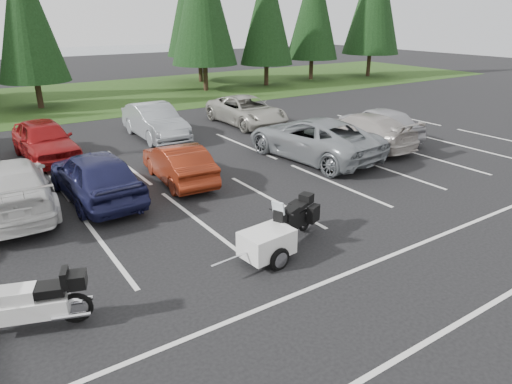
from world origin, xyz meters
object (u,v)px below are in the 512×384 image
object	(u,v)px
car_near_4	(95,175)
cargo_trailer	(267,246)
car_far_2	(45,140)
touring_motorcycle	(25,297)
car_near_5	(178,163)
car_near_8	(379,123)
car_far_4	(247,111)
car_near_7	(361,130)
car_far_3	(155,122)
car_near_6	(313,138)
car_near_3	(9,187)
adventure_motorcycle	(292,217)

from	to	relation	value
car_near_4	cargo_trailer	size ratio (longest dim) A/B	2.73
car_far_2	touring_motorcycle	world-z (taller)	car_far_2
car_near_5	cargo_trailer	xyz separation A→B (m)	(-0.65, -6.31, -0.27)
car_near_8	car_far_4	distance (m)	6.98
car_near_7	car_far_4	bearing A→B (deg)	-77.02
car_near_8	car_far_2	xyz separation A→B (m)	(-13.60, 5.30, 0.02)
car_near_4	cargo_trailer	world-z (taller)	car_near_4
car_near_8	car_far_3	xyz separation A→B (m)	(-8.61, 6.05, 0.02)
car_near_6	car_far_4	size ratio (longest dim) A/B	1.13
car_near_3	adventure_motorcycle	size ratio (longest dim) A/B	2.42
car_near_6	car_far_4	xyz separation A→B (m)	(1.06, 6.65, -0.09)
car_near_6	car_far_2	xyz separation A→B (m)	(-9.09, 5.88, -0.03)
car_near_8	adventure_motorcycle	xyz separation A→B (m)	(-9.78, -5.93, -0.09)
car_near_4	car_far_2	xyz separation A→B (m)	(-0.45, 5.54, -0.02)
adventure_motorcycle	car_near_4	bearing A→B (deg)	98.30
car_far_4	cargo_trailer	world-z (taller)	car_far_4
car_near_3	touring_motorcycle	bearing A→B (deg)	88.01
car_near_3	touring_motorcycle	size ratio (longest dim) A/B	2.15
car_far_2	car_far_3	size ratio (longest dim) A/B	0.97
car_near_3	adventure_motorcycle	xyz separation A→B (m)	(5.75, -6.15, -0.10)
car_near_7	cargo_trailer	bearing A→B (deg)	30.52
touring_motorcycle	car_near_3	bearing A→B (deg)	104.87
car_near_5	car_far_2	bearing A→B (deg)	-53.70
car_near_8	cargo_trailer	bearing A→B (deg)	36.45
car_near_7	car_near_8	bearing A→B (deg)	-166.51
car_near_3	car_near_6	xyz separation A→B (m)	(11.01, -0.80, 0.04)
car_near_5	car_near_8	xyz separation A→B (m)	(10.26, 0.12, 0.10)
car_near_5	touring_motorcycle	xyz separation A→B (m)	(-5.79, -5.92, 0.03)
car_near_8	car_near_4	bearing A→B (deg)	7.00
car_near_5	adventure_motorcycle	world-z (taller)	adventure_motorcycle
car_near_8	car_far_2	bearing A→B (deg)	-15.35
car_near_3	car_near_5	bearing A→B (deg)	179.12
touring_motorcycle	cargo_trailer	xyz separation A→B (m)	(5.14, -0.39, -0.30)
car_near_8	touring_motorcycle	size ratio (longest dim) A/B	1.80
car_near_4	car_far_4	xyz separation A→B (m)	(9.70, 6.31, -0.08)
car_far_4	cargo_trailer	size ratio (longest dim) A/B	3.01
car_near_3	car_far_3	xyz separation A→B (m)	(6.92, 5.83, 0.00)
car_near_6	cargo_trailer	world-z (taller)	car_near_6
car_near_8	cargo_trailer	size ratio (longest dim) A/B	2.59
car_near_6	car_far_2	distance (m)	10.82
car_near_3	car_near_4	size ratio (longest dim) A/B	1.14
car_near_4	car_near_5	bearing A→B (deg)	-179.63
car_near_3	car_near_7	size ratio (longest dim) A/B	1.06
car_near_4	car_far_3	bearing A→B (deg)	-127.90
car_near_8	touring_motorcycle	bearing A→B (deg)	26.55
car_near_3	car_far_3	world-z (taller)	car_far_3
car_near_3	car_near_6	bearing A→B (deg)	178.64
adventure_motorcycle	car_far_3	bearing A→B (deg)	62.04
car_far_3	touring_motorcycle	distance (m)	14.19
car_near_6	car_far_2	size ratio (longest dim) A/B	1.27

